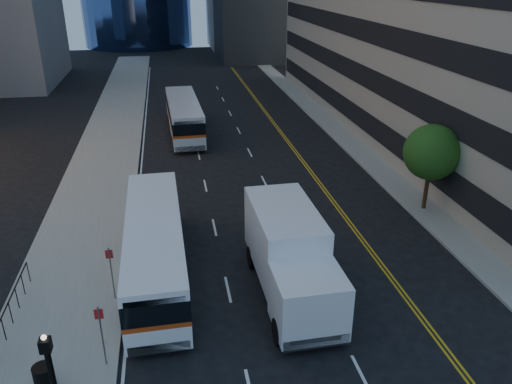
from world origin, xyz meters
The scene contains 8 objects.
ground centered at (0.00, 0.00, 0.00)m, with size 160.00×160.00×0.00m, color black.
sidewalk_west centered at (-10.50, 25.00, 0.07)m, with size 5.00×90.00×0.15m, color gray.
sidewalk_east centered at (9.00, 25.00, 0.07)m, with size 2.00×90.00×0.15m, color gray.
street_tree centered at (9.00, 8.00, 3.64)m, with size 3.20×3.20×5.10m.
bus_front centered at (-6.60, 3.69, 1.60)m, with size 2.67×11.39×2.93m.
bus_rear centered at (-4.28, 25.89, 1.62)m, with size 2.87×11.58×2.97m.
box_truck centered at (-0.88, 1.20, 1.94)m, with size 2.82×7.75×3.69m.
trash_can centered at (-10.27, -2.91, 0.66)m, with size 0.67×0.67×1.01m, color black.
Camera 1 is at (-5.55, -16.59, 13.08)m, focal length 35.00 mm.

